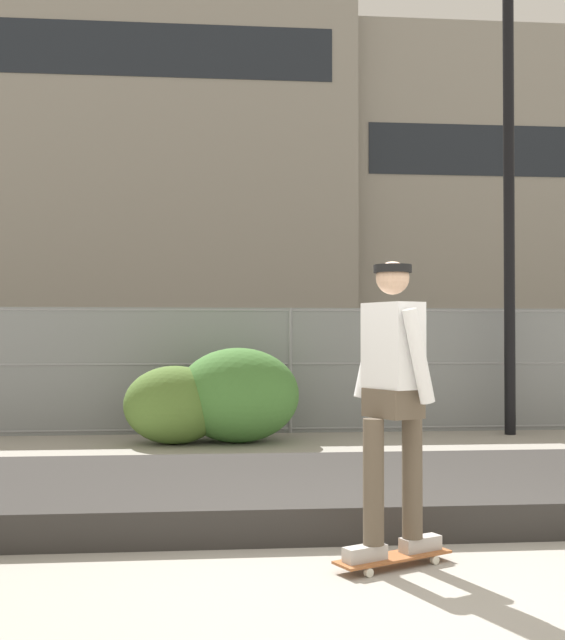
# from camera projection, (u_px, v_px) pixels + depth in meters

# --- Properties ---
(ground_plane) EXTENTS (120.00, 120.00, 0.00)m
(ground_plane) POSITION_uv_depth(u_px,v_px,m) (415.00, 582.00, 4.70)
(ground_plane) COLOR #9E998E
(gravel_berm) EXTENTS (10.25, 2.59, 0.26)m
(gravel_berm) POSITION_uv_depth(u_px,v_px,m) (351.00, 490.00, 6.81)
(gravel_berm) COLOR #33302D
(gravel_berm) RESTS_ON ground_plane
(skateboard) EXTENTS (0.81, 0.53, 0.07)m
(skateboard) POSITION_uv_depth(u_px,v_px,m) (393.00, 558.00, 5.01)
(skateboard) COLOR #9E5B33
(skateboard) RESTS_ON ground_plane
(skater) EXTENTS (0.69, 0.62, 1.84)m
(skater) POSITION_uv_depth(u_px,v_px,m) (393.00, 386.00, 5.03)
(skater) COLOR #B2ADA8
(skater) RESTS_ON skateboard
(chain_fence) EXTENTS (19.26, 0.06, 1.85)m
(chain_fence) POSITION_uv_depth(u_px,v_px,m) (290.00, 370.00, 11.89)
(chain_fence) COLOR gray
(chain_fence) RESTS_ON ground_plane
(street_lamp) EXTENTS (0.44, 0.44, 6.86)m
(street_lamp) POSITION_uv_depth(u_px,v_px,m) (509.00, 143.00, 11.74)
(street_lamp) COLOR black
(street_lamp) RESTS_ON ground_plane
(parked_car_near) EXTENTS (4.48, 2.11, 1.66)m
(parked_car_near) POSITION_uv_depth(u_px,v_px,m) (47.00, 370.00, 13.94)
(parked_car_near) COLOR maroon
(parked_car_near) RESTS_ON ground_plane
(library_building) EXTENTS (31.36, 14.44, 23.51)m
(library_building) POSITION_uv_depth(u_px,v_px,m) (48.00, 145.00, 43.50)
(library_building) COLOR gray
(library_building) RESTS_ON ground_plane
(office_block) EXTENTS (25.31, 13.68, 16.90)m
(office_block) POSITION_uv_depth(u_px,v_px,m) (543.00, 214.00, 46.59)
(office_block) COLOR gray
(office_block) RESTS_ON ground_plane
(shrub_left) EXTENTS (1.34, 1.10, 1.04)m
(shrub_left) POSITION_uv_depth(u_px,v_px,m) (174.00, 405.00, 10.65)
(shrub_left) COLOR #567A33
(shrub_left) RESTS_ON ground_plane
(shrub_center) EXTENTS (1.65, 1.35, 1.27)m
(shrub_center) POSITION_uv_depth(u_px,v_px,m) (238.00, 395.00, 10.80)
(shrub_center) COLOR #477F38
(shrub_center) RESTS_ON ground_plane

